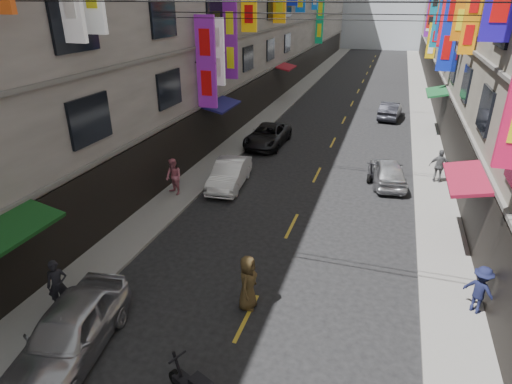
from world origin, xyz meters
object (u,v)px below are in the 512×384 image
Objects in this scene: car_left_mid at (230,174)px; pedestrian_rnear at (480,290)px; car_left_near at (70,332)px; car_right_far at (390,110)px; car_right_mid at (388,172)px; pedestrian_lfar at (174,177)px; pedestrian_rfar at (440,166)px; car_left_far at (268,136)px; pedestrian_crossing at (248,283)px; pedestrian_lnear at (58,285)px; scooter_far_right at (375,172)px.

pedestrian_rnear is at bearing -38.34° from car_left_mid.
car_right_far is at bearing 66.02° from car_left_near.
pedestrian_lfar is at bearing 16.00° from car_right_mid.
pedestrian_rnear is (12.72, -4.93, -0.11)m from pedestrian_lfar.
pedestrian_rfar is at bearing 47.33° from car_left_near.
car_right_far is (7.40, 28.34, -0.09)m from car_left_near.
car_left_far is 10.72m from pedestrian_rfar.
car_right_mid is (7.65, 2.75, 0.00)m from car_left_mid.
car_right_mid is at bearing -19.78° from pedestrian_crossing.
car_right_far is 20.69m from pedestrian_lfar.
car_right_mid is 2.22× the size of pedestrian_lfar.
car_right_mid is 13.69m from car_right_far.
pedestrian_lnear is 1.05× the size of pedestrian_rnear.
pedestrian_lnear is at bearing -57.77° from pedestrian_lfar.
car_left_near is 0.95× the size of car_left_far.
car_left_near is 2.88× the size of pedestrian_rnear.
car_left_far is at bearing 84.59° from car_left_mid.
car_right_far is 2.26× the size of pedestrian_crossing.
car_right_far reaches higher than car_left_mid.
scooter_far_right is 16.15m from pedestrian_lnear.
car_left_far is at bearing 45.56° from pedestrian_lnear.
pedestrian_crossing is (5.99, -6.69, -0.10)m from pedestrian_lfar.
scooter_far_right is at bearing 57.53° from pedestrian_lfar.
car_left_mid reaches higher than car_left_far.
scooter_far_right is at bearing -43.91° from car_right_mid.
pedestrian_lfar is (-2.12, -8.91, 0.35)m from car_left_far.
pedestrian_lnear reaches higher than car_left_mid.
car_left_mid is at bearing 80.65° from car_left_near.
car_right_mid is 2.18× the size of pedestrian_crossing.
pedestrian_lnear is 5.74m from pedestrian_crossing.
car_right_mid is (7.65, 14.65, -0.10)m from car_left_near.
car_left_near is at bearing 60.22° from pedestrian_rfar.
car_left_near is at bearing 61.10° from pedestrian_rnear.
car_left_mid is 10.74m from pedestrian_rfar.
pedestrian_lnear is at bearing 53.73° from pedestrian_rfar.
pedestrian_lfar reaches higher than pedestrian_lnear.
pedestrian_lfar reaches higher than car_left_mid.
pedestrian_rfar reaches higher than scooter_far_right.
scooter_far_right is 13.28m from car_right_far.
pedestrian_lfar reaches higher than pedestrian_crossing.
pedestrian_rfar reaches higher than car_right_mid.
car_right_mid is 2.41× the size of pedestrian_lnear.
pedestrian_rfar is (3.11, 0.36, 0.54)m from scooter_far_right.
car_left_mid is (-7.04, -3.16, 0.23)m from scooter_far_right.
pedestrian_lfar is 13.64m from pedestrian_rnear.
pedestrian_rnear is (10.60, -6.87, 0.23)m from car_left_mid.
pedestrian_lfar is (-0.57, 8.57, 0.07)m from pedestrian_lnear.
car_left_near is 11.74m from pedestrian_rnear.
pedestrian_lfar is at bearing 27.52° from pedestrian_rfar.
pedestrian_rfar is at bearing -51.82° from pedestrian_rnear.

